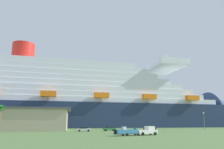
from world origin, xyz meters
TOP-DOWN VIEW (x-y plane):
  - ground_plane at (0.00, 30.00)m, footprint 600.00×600.00m
  - cruise_ship at (-9.29, 66.14)m, footprint 243.70×40.86m
  - pickup_truck at (2.06, -21.33)m, footprint 5.90×3.21m
  - small_boat_on_trailer at (-3.31, -22.51)m, footprint 7.73×3.35m
  - palm_tree at (-37.61, 4.44)m, footprint 3.14×3.20m
  - street_lamp at (36.53, 3.05)m, footprint 0.56×0.56m
  - parked_car_green_wagon at (-0.38, 8.60)m, footprint 4.76×2.16m
  - parked_car_black_coupe at (14.73, 6.23)m, footprint 4.46×2.13m
  - parked_car_white_van at (-10.42, 5.41)m, footprint 4.98×2.55m

SIDE VIEW (x-z plane):
  - ground_plane at x=0.00m, z-range 0.00..0.00m
  - parked_car_green_wagon at x=-0.38m, z-range 0.04..1.62m
  - parked_car_black_coupe at x=14.73m, z-range 0.04..1.62m
  - parked_car_white_van at x=-10.42m, z-range 0.04..1.62m
  - small_boat_on_trailer at x=-3.31m, z-range -0.11..2.04m
  - pickup_truck at x=2.06m, z-range -0.06..2.14m
  - street_lamp at x=36.53m, z-range 1.15..8.19m
  - palm_tree at x=-37.61m, z-range 2.46..11.12m
  - cruise_ship at x=-9.29m, z-range -14.08..45.10m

